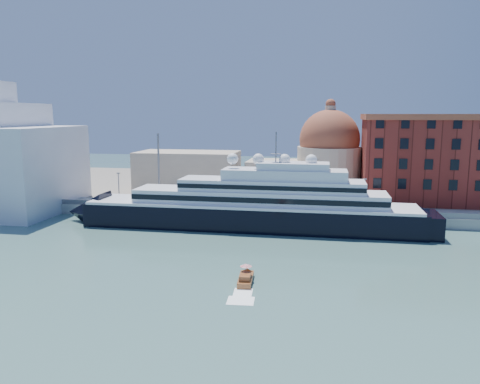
# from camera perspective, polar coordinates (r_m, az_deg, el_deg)

# --- Properties ---
(ground) EXTENTS (400.00, 400.00, 0.00)m
(ground) POSITION_cam_1_polar(r_m,az_deg,el_deg) (84.43, -4.53, -7.93)
(ground) COLOR #345B58
(ground) RESTS_ON ground
(quay) EXTENTS (180.00, 10.00, 2.50)m
(quay) POSITION_cam_1_polar(r_m,az_deg,el_deg) (116.24, -0.24, -2.41)
(quay) COLOR gray
(quay) RESTS_ON ground
(land) EXTENTS (260.00, 72.00, 2.00)m
(land) POSITION_cam_1_polar(r_m,az_deg,el_deg) (156.12, 2.53, 0.56)
(land) COLOR slate
(land) RESTS_ON ground
(quay_fence) EXTENTS (180.00, 0.10, 1.20)m
(quay_fence) POSITION_cam_1_polar(r_m,az_deg,el_deg) (111.54, -0.67, -1.95)
(quay_fence) COLOR slate
(quay_fence) RESTS_ON quay
(superyacht) EXTENTS (84.07, 11.66, 25.13)m
(superyacht) POSITION_cam_1_polar(r_m,az_deg,el_deg) (104.60, -0.07, -2.03)
(superyacht) COLOR black
(superyacht) RESTS_ON ground
(service_barge) EXTENTS (12.86, 5.51, 2.81)m
(service_barge) POSITION_cam_1_polar(r_m,az_deg,el_deg) (127.79, -26.17, -2.51)
(service_barge) COLOR white
(service_barge) RESTS_ON ground
(water_taxi) EXTENTS (2.49, 6.28, 2.92)m
(water_taxi) POSITION_cam_1_polar(r_m,az_deg,el_deg) (71.88, 0.69, -10.47)
(water_taxi) COLOR brown
(water_taxi) RESTS_ON ground
(warehouse) EXTENTS (43.00, 19.00, 23.25)m
(warehouse) POSITION_cam_1_polar(r_m,az_deg,el_deg) (133.96, 23.78, 3.79)
(warehouse) COLOR maroon
(warehouse) RESTS_ON land
(church) EXTENTS (66.00, 18.00, 25.50)m
(church) POSITION_cam_1_polar(r_m,az_deg,el_deg) (137.04, 4.22, 3.48)
(church) COLOR beige
(church) RESTS_ON land
(lamp_posts) EXTENTS (120.80, 2.40, 18.00)m
(lamp_posts) POSITION_cam_1_polar(r_m,az_deg,el_deg) (116.10, -6.56, 1.82)
(lamp_posts) COLOR slate
(lamp_posts) RESTS_ON quay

